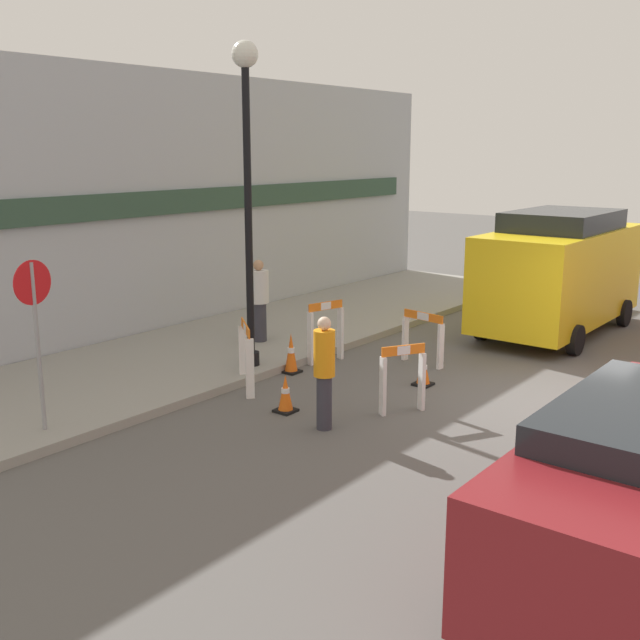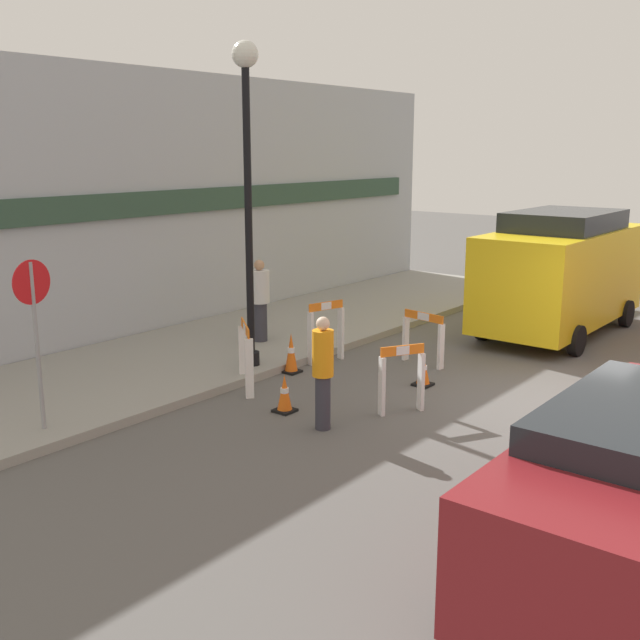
{
  "view_description": "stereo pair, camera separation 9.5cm",
  "coord_description": "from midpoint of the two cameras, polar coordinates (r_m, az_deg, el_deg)",
  "views": [
    {
      "loc": [
        -11.16,
        -3.91,
        3.92
      ],
      "look_at": [
        -1.22,
        3.9,
        1.0
      ],
      "focal_mm": 42.0,
      "sensor_mm": 36.0,
      "label": 1
    },
    {
      "loc": [
        -11.1,
        -3.99,
        3.92
      ],
      "look_at": [
        -1.22,
        3.9,
        1.0
      ],
      "focal_mm": 42.0,
      "sensor_mm": 36.0,
      "label": 2
    }
  ],
  "objects": [
    {
      "name": "barricade_3",
      "position": [
        13.9,
        0.65,
        -0.78
      ],
      "size": [
        0.77,
        0.33,
        1.15
      ],
      "rotation": [
        0.0,
        0.0,
        9.16
      ],
      "color": "white",
      "rests_on": "ground_plane"
    },
    {
      "name": "person_worker",
      "position": [
        10.51,
        0.48,
        -3.76
      ],
      "size": [
        0.42,
        0.42,
        1.64
      ],
      "rotation": [
        0.0,
        0.0,
        0.52
      ],
      "color": "#33333D",
      "rests_on": "ground_plane"
    },
    {
      "name": "sidewalk_slab",
      "position": [
        15.71,
        -4.31,
        -1.21
      ],
      "size": [
        18.0,
        3.9,
        0.14
      ],
      "color": "gray",
      "rests_on": "ground_plane"
    },
    {
      "name": "barricade_1",
      "position": [
        11.32,
        6.49,
        -4.37
      ],
      "size": [
        0.69,
        0.48,
        1.05
      ],
      "rotation": [
        0.0,
        0.0,
        5.75
      ],
      "color": "white",
      "rests_on": "ground_plane"
    },
    {
      "name": "traffic_cone_1",
      "position": [
        12.72,
        8.09,
        -3.84
      ],
      "size": [
        0.3,
        0.3,
        0.54
      ],
      "color": "black",
      "rests_on": "ground_plane"
    },
    {
      "name": "barricade_2",
      "position": [
        13.87,
        8.05,
        -1.23
      ],
      "size": [
        0.27,
        0.9,
        0.99
      ],
      "rotation": [
        0.0,
        0.0,
        7.7
      ],
      "color": "white",
      "rests_on": "ground_plane"
    },
    {
      "name": "barricade_0",
      "position": [
        12.34,
        -5.46,
        -2.57
      ],
      "size": [
        0.69,
        0.82,
        1.13
      ],
      "rotation": [
        0.0,
        0.0,
        4.03
      ],
      "color": "white",
      "rests_on": "ground_plane"
    },
    {
      "name": "traffic_cone_0",
      "position": [
        11.37,
        -2.48,
        -5.65
      ],
      "size": [
        0.3,
        0.3,
        0.59
      ],
      "color": "black",
      "rests_on": "ground_plane"
    },
    {
      "name": "work_van",
      "position": [
        16.75,
        18.07,
        3.78
      ],
      "size": [
        4.96,
        2.14,
        2.63
      ],
      "color": "yellow",
      "rests_on": "ground_plane"
    },
    {
      "name": "stop_sign",
      "position": [
        10.65,
        -20.68,
        0.19
      ],
      "size": [
        0.6,
        0.11,
        2.35
      ],
      "rotation": [
        0.0,
        0.0,
        3.3
      ],
      "color": "gray",
      "rests_on": "sidewalk_slab"
    },
    {
      "name": "storefront_facade",
      "position": [
        16.72,
        -9.62,
        8.83
      ],
      "size": [
        18.0,
        0.22,
        5.5
      ],
      "color": "#A3A8B2",
      "rests_on": "ground_plane"
    },
    {
      "name": "ground_plane",
      "position": [
        12.44,
        18.17,
        -6.03
      ],
      "size": [
        60.0,
        60.0,
        0.0
      ],
      "primitive_type": "plane",
      "color": "#565451"
    },
    {
      "name": "streetlamp_post",
      "position": [
        12.87,
        -5.34,
        11.74
      ],
      "size": [
        0.44,
        0.44,
        5.48
      ],
      "color": "black",
      "rests_on": "sidewalk_slab"
    },
    {
      "name": "person_pedestrian",
      "position": [
        14.85,
        -4.44,
        1.66
      ],
      "size": [
        0.54,
        0.54,
        1.64
      ],
      "rotation": [
        0.0,
        0.0,
        3.66
      ],
      "color": "#33333D",
      "rests_on": "sidewalk_slab"
    },
    {
      "name": "traffic_cone_2",
      "position": [
        13.29,
        -2.01,
        -2.57
      ],
      "size": [
        0.3,
        0.3,
        0.73
      ],
      "color": "black",
      "rests_on": "ground_plane"
    }
  ]
}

